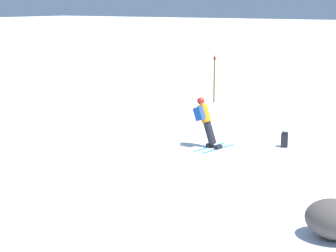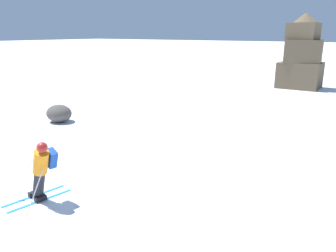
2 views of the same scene
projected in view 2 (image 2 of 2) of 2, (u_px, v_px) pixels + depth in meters
The scene contains 4 objects.
ground_plane at pixel (10, 186), 8.91m from camera, with size 300.00×300.00×0.00m, color white.
skier at pixel (41, 169), 7.79m from camera, with size 1.50×1.69×1.69m.
rock_pillar at pixel (302, 57), 24.09m from camera, with size 2.94×2.58×5.40m.
exposed_boulder_0 at pixel (59, 113), 15.22m from camera, with size 1.25×1.06×0.81m, color #4C4742.
Camera 2 is at (8.10, -4.33, 4.05)m, focal length 35.00 mm.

